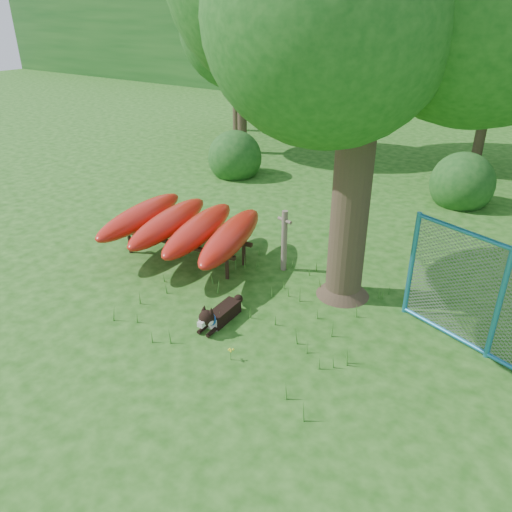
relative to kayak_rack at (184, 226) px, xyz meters
The scene contains 11 objects.
ground 2.95m from the kayak_rack, 40.06° to the right, with size 80.00×80.00×0.00m, color #194F0F.
wooden_post 2.26m from the kayak_rack, 21.14° to the left, with size 0.38×0.16×1.37m.
kayak_rack is the anchor object (origin of this frame).
husky_dog 2.84m from the kayak_rack, 36.19° to the right, with size 0.34×1.22×0.54m.
fence_section 6.45m from the kayak_rack, ahead, with size 3.27×1.22×3.34m.
wildflower_clump 3.88m from the kayak_rack, 37.37° to the right, with size 0.10×0.09×0.22m.
bg_tree_a 9.95m from the kayak_rack, 117.90° to the left, with size 4.40×4.40×6.70m.
bg_tree_c 12.22m from the kayak_rack, 71.80° to the left, with size 4.00×4.00×6.12m.
bg_tree_f 13.42m from the kayak_rack, 121.43° to the left, with size 3.60×3.60×5.55m.
shrub_left 6.39m from the kayak_rack, 116.49° to the left, with size 1.80×1.80×1.80m, color #194C18.
shrub_mid 8.34m from the kayak_rack, 59.81° to the left, with size 1.80×1.80×1.80m, color #194C18.
Camera 1 is at (4.89, -5.62, 5.17)m, focal length 35.00 mm.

